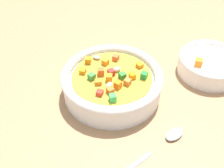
{
  "coord_description": "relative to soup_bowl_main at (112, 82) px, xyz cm",
  "views": [
    {
      "loc": [
        -40.39,
        14.17,
        42.42
      ],
      "look_at": [
        0.0,
        0.0,
        2.56
      ],
      "focal_mm": 45.28,
      "sensor_mm": 36.0,
      "label": 1
    }
  ],
  "objects": [
    {
      "name": "side_bowl_small",
      "position": [
        -0.82,
        -23.16,
        -0.77
      ],
      "size": [
        14.19,
        14.19,
        5.12
      ],
      "color": "white",
      "rests_on": "ground_plane"
    },
    {
      "name": "ground_plane",
      "position": [
        0.0,
        -0.0,
        -4.06
      ],
      "size": [
        140.0,
        140.0,
        2.0
      ],
      "primitive_type": "cube",
      "color": "#9E754F"
    },
    {
      "name": "soup_bowl_main",
      "position": [
        0.0,
        0.0,
        0.0
      ],
      "size": [
        20.79,
        20.79,
        6.11
      ],
      "color": "white",
      "rests_on": "ground_plane"
    },
    {
      "name": "spoon",
      "position": [
        -16.44,
        -1.23,
        -2.58
      ],
      "size": [
        8.01,
        19.32,
        1.02
      ],
      "rotation": [
        0.0,
        0.0,
        5.05
      ],
      "color": "silver",
      "rests_on": "ground_plane"
    }
  ]
}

